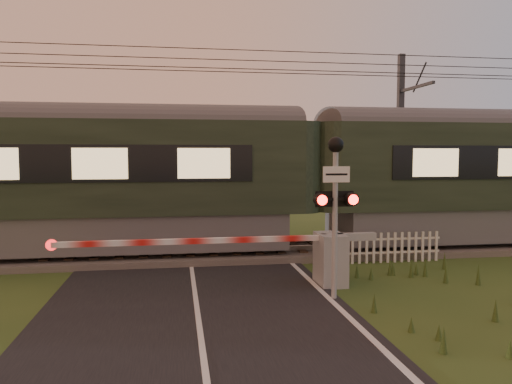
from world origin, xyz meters
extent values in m
plane|color=#2B461B|center=(0.00, 0.00, 0.00)|extent=(160.00, 160.00, 0.00)
cube|color=black|center=(0.00, 0.00, 0.01)|extent=(6.00, 140.00, 0.02)
cube|color=#47423D|center=(0.00, 6.50, 0.06)|extent=(140.00, 3.40, 0.24)
cube|color=slate|center=(0.00, 5.78, 0.26)|extent=(140.00, 0.08, 0.14)
cube|color=slate|center=(0.00, 7.22, 0.26)|extent=(140.00, 0.08, 0.14)
cube|color=#2D2116|center=(0.00, 6.50, 0.19)|extent=(0.24, 2.20, 0.06)
cylinder|color=black|center=(0.00, 6.20, 5.50)|extent=(120.00, 0.02, 0.02)
cylinder|color=black|center=(0.00, 6.80, 5.50)|extent=(120.00, 0.02, 0.02)
cylinder|color=black|center=(0.00, 6.50, 6.10)|extent=(120.00, 0.02, 0.02)
cylinder|color=black|center=(0.00, 6.50, 5.80)|extent=(120.00, 0.02, 0.02)
cube|color=gray|center=(3.14, 2.61, 0.60)|extent=(0.60, 0.92, 1.19)
cylinder|color=gray|center=(2.98, 2.61, 0.60)|extent=(0.13, 0.13, 1.19)
cube|color=gray|center=(3.74, 2.61, 1.10)|extent=(0.97, 0.17, 0.17)
cube|color=red|center=(-0.01, 2.61, 1.10)|extent=(5.99, 0.12, 0.12)
cylinder|color=red|center=(-3.00, 2.61, 1.10)|extent=(0.24, 0.04, 0.24)
cylinder|color=gray|center=(2.87, 1.47, 1.54)|extent=(0.11, 0.11, 3.07)
cube|color=white|center=(2.87, 1.41, 2.61)|extent=(0.56, 0.03, 0.33)
sphere|color=black|center=(2.87, 1.47, 3.22)|extent=(0.33, 0.33, 0.33)
cube|color=black|center=(2.87, 1.47, 2.10)|extent=(0.77, 0.06, 0.06)
cylinder|color=#FF140C|center=(2.54, 1.29, 2.10)|extent=(0.20, 0.02, 0.20)
cylinder|color=#FF140C|center=(3.19, 1.29, 2.10)|extent=(0.20, 0.02, 0.20)
cube|color=black|center=(2.87, 1.52, 2.10)|extent=(0.82, 0.02, 0.33)
cube|color=silver|center=(5.23, 4.63, 0.28)|extent=(3.52, 0.04, 0.06)
cube|color=silver|center=(5.23, 4.63, 0.66)|extent=(3.52, 0.04, 0.06)
cube|color=#2D2D30|center=(7.68, 8.80, 3.31)|extent=(0.21, 0.21, 6.61)
cube|color=#2D2D30|center=(7.68, 7.65, 5.29)|extent=(0.09, 2.40, 0.09)
camera|label=1|loc=(-0.36, -8.39, 3.03)|focal=35.00mm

